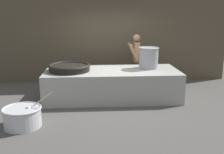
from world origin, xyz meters
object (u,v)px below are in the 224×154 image
Objects in this scene: stock_pot at (149,57)px; prep_bowl_vegetables at (23,116)px; giant_wok_near at (69,67)px; cook at (136,59)px.

stock_pot reaches higher than prep_bowl_vegetables.
prep_bowl_vegetables is at bearing -115.37° from giant_wok_near.
giant_wok_near is 2.21m from stock_pot.
cook reaches higher than prep_bowl_vegetables.
giant_wok_near is 1.89× the size of stock_pot.
giant_wok_near is at bearing -174.17° from stock_pot.
stock_pot is at bearing 103.64° from cook.
cook is at bearing 101.34° from stock_pot.
stock_pot reaches higher than giant_wok_near.
stock_pot is 0.36× the size of cook.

